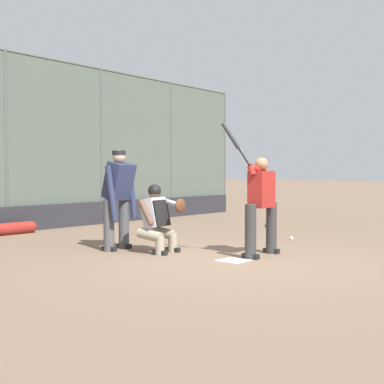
# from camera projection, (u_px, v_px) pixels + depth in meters

# --- Properties ---
(ground_plane) EXTENTS (160.00, 160.00, 0.00)m
(ground_plane) POSITION_uv_depth(u_px,v_px,m) (233.00, 261.00, 8.36)
(ground_plane) COLOR #7A604C
(home_plate_marker) EXTENTS (0.43, 0.43, 0.01)m
(home_plate_marker) POSITION_uv_depth(u_px,v_px,m) (233.00, 260.00, 8.36)
(home_plate_marker) COLOR white
(home_plate_marker) RESTS_ON ground_plane
(backstop_fence) EXTENTS (17.35, 0.08, 4.21)m
(backstop_fence) POSITION_uv_depth(u_px,v_px,m) (6.00, 137.00, 12.27)
(backstop_fence) COLOR #515651
(backstop_fence) RESTS_ON ground_plane
(padding_wall) EXTENTS (16.93, 0.18, 0.59)m
(padding_wall) POSITION_uv_depth(u_px,v_px,m) (9.00, 220.00, 12.28)
(padding_wall) COLOR #28282D
(padding_wall) RESTS_ON ground_plane
(batter_at_plate) EXTENTS (1.07, 0.59, 2.19)m
(batter_at_plate) POSITION_uv_depth(u_px,v_px,m) (261.00, 202.00, 8.81)
(batter_at_plate) COLOR #333333
(batter_at_plate) RESTS_ON ground_plane
(catcher_behind_plate) EXTENTS (0.66, 0.76, 1.18)m
(catcher_behind_plate) POSITION_uv_depth(u_px,v_px,m) (158.00, 217.00, 9.18)
(catcher_behind_plate) COLOR gray
(catcher_behind_plate) RESTS_ON ground_plane
(umpire_home) EXTENTS (0.72, 0.49, 1.78)m
(umpire_home) POSITION_uv_depth(u_px,v_px,m) (118.00, 196.00, 9.51)
(umpire_home) COLOR #4C4C51
(umpire_home) RESTS_ON ground_plane
(fielding_glove_on_dirt) EXTENTS (0.28, 0.21, 0.10)m
(fielding_glove_on_dirt) POSITION_uv_depth(u_px,v_px,m) (269.00, 225.00, 13.61)
(fielding_glove_on_dirt) COLOR #56331E
(fielding_glove_on_dirt) RESTS_ON ground_plane
(baseball_loose) EXTENTS (0.07, 0.07, 0.07)m
(baseball_loose) POSITION_uv_depth(u_px,v_px,m) (291.00, 238.00, 10.91)
(baseball_loose) COLOR white
(baseball_loose) RESTS_ON ground_plane
(equipment_bag_dugout_side) EXTENTS (1.12, 0.27, 0.27)m
(equipment_bag_dugout_side) POSITION_uv_depth(u_px,v_px,m) (14.00, 228.00, 11.94)
(equipment_bag_dugout_side) COLOR maroon
(equipment_bag_dugout_side) RESTS_ON ground_plane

